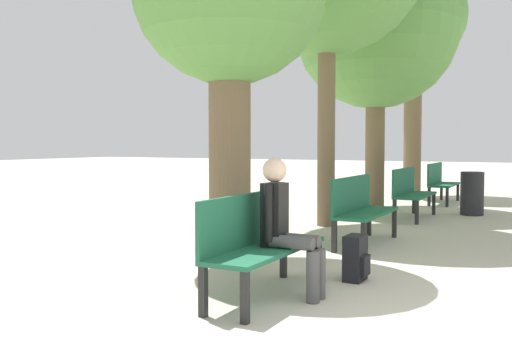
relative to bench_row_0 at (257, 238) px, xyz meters
The scene contains 9 objects.
bench_row_0 is the anchor object (origin of this frame).
bench_row_1 3.05m from the bench_row_0, 90.00° to the left, with size 0.48×1.61×0.94m.
bench_row_2 6.10m from the bench_row_0, 90.00° to the left, with size 0.48×1.61×0.94m.
bench_row_3 9.15m from the bench_row_0, 90.00° to the left, with size 0.48×1.61×0.94m.
tree_row_2 8.16m from the bench_row_0, 98.05° to the left, with size 3.45×3.45×5.58m.
tree_row_3 11.74m from the bench_row_0, 95.45° to the left, with size 2.75×2.75×6.16m.
person_seated 0.30m from the bench_row_0, 23.52° to the left, with size 0.58×0.33×1.26m.
backpack 1.20m from the bench_row_0, 58.03° to the left, with size 0.22×0.30×0.46m.
trash_bin 7.23m from the bench_row_0, 82.39° to the left, with size 0.44×0.44×0.84m.
Camera 1 is at (0.35, -4.28, 1.40)m, focal length 40.00 mm.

